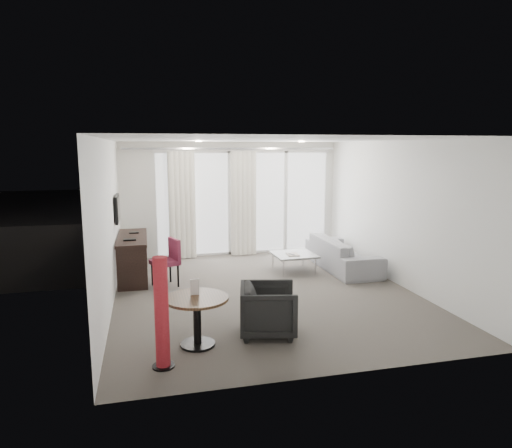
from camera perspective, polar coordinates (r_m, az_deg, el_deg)
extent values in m
cube|color=#524C45|center=(7.98, 1.03, -8.52)|extent=(5.00, 6.00, 0.00)
cube|color=white|center=(7.58, 1.09, 10.50)|extent=(5.00, 6.00, 0.00)
cube|color=silver|center=(7.45, -17.88, 0.01)|extent=(0.00, 6.00, 2.60)
cube|color=silver|center=(8.65, 17.30, 1.32)|extent=(0.00, 6.00, 2.60)
cube|color=silver|center=(4.89, 10.08, -4.51)|extent=(5.00, 0.00, 2.60)
cylinder|color=#FFE0B2|center=(8.99, -7.21, 10.22)|extent=(0.12, 0.12, 0.02)
cylinder|color=#FFE0B2|center=(9.47, 5.72, 10.21)|extent=(0.12, 0.12, 0.02)
cylinder|color=#A41F28|center=(5.31, -11.72, -10.83)|extent=(0.27, 0.27, 1.29)
imported|color=black|center=(6.18, 1.56, -10.66)|extent=(0.89, 0.87, 0.68)
imported|color=gray|center=(9.59, 10.74, -3.61)|extent=(0.85, 2.17, 0.63)
cube|color=#4D4D50|center=(12.31, -2.95, -2.34)|extent=(5.60, 3.00, 0.12)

